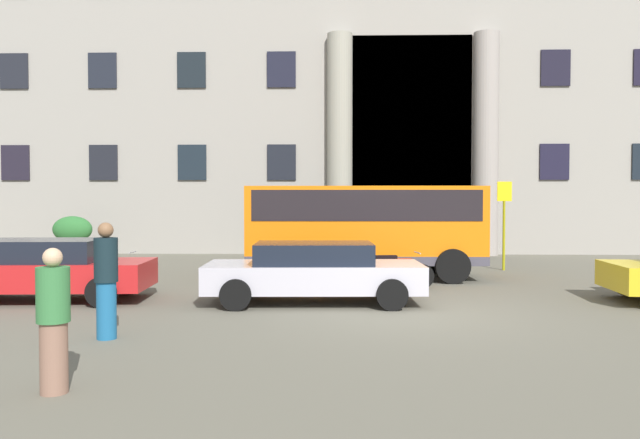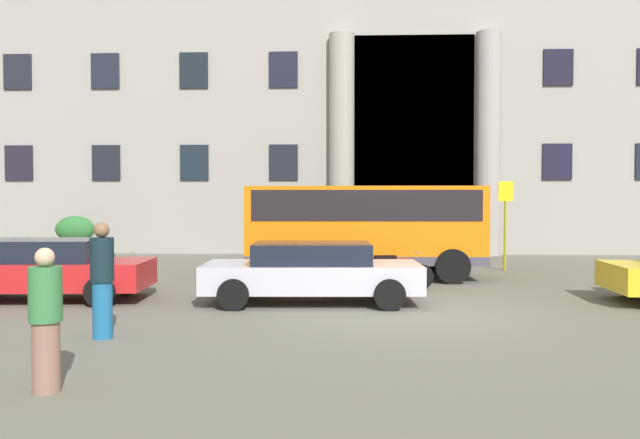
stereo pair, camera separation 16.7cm
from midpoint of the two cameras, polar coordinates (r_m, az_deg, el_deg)
The scene contains 13 objects.
ground_plane at distance 11.96m, azimuth 8.35°, elevation -8.88°, with size 80.00×64.00×0.12m, color #5D5A4D.
office_building_facade at distance 29.83m, azimuth 4.73°, elevation 13.69°, with size 35.79×9.74×16.64m.
orange_minibus at distance 17.21m, azimuth 4.40°, elevation -0.30°, with size 6.36×2.69×2.52m.
bus_stop_sign at distance 19.82m, azimuth 16.88°, elevation 0.34°, with size 0.44×0.08×2.72m.
hedge_planter_west at distance 22.35m, azimuth -3.33°, elevation -1.91°, with size 1.80×0.91×1.48m.
hedge_planter_east at distance 24.62m, azimuth -21.38°, elevation -1.59°, with size 1.52×0.94×1.57m.
hedge_planter_entrance_left at distance 22.96m, azimuth 12.78°, elevation -1.55°, with size 1.58×0.73×1.73m.
parked_sedan_second at distance 13.01m, azimuth -0.35°, elevation -4.77°, with size 4.54×2.13×1.26m.
parked_compact_extra at distance 14.58m, azimuth -23.87°, elevation -4.14°, with size 4.61×2.21×1.31m.
motorcycle_far_end at distance 15.12m, azimuth 6.83°, elevation -4.66°, with size 2.00×0.55×0.89m.
motorcycle_near_kerb at distance 16.11m, azimuth -18.56°, elevation -4.35°, with size 1.91×0.55×0.89m.
pedestrian_child_trailing at distance 7.61m, azimuth -23.30°, elevation -8.47°, with size 0.36×0.36×1.62m.
pedestrian_man_red_shirt at distance 10.21m, azimuth -18.92°, elevation -5.24°, with size 0.36×0.36×1.81m.
Camera 2 is at (-1.19, -11.68, 2.15)m, focal length 34.86 mm.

